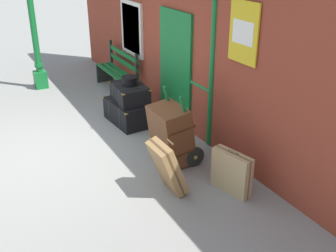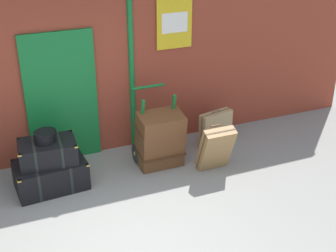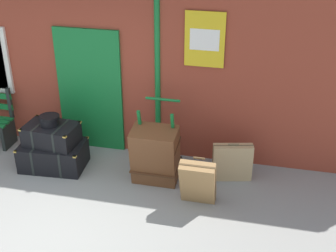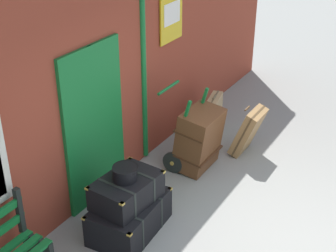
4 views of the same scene
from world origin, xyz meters
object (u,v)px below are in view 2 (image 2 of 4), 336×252
Objects in this scene: round_hatbox at (45,136)px; large_brown_trunk at (160,139)px; steamer_trunk_middle at (48,152)px; porters_trolley at (156,145)px; suitcase_beige at (216,149)px; steamer_trunk_base at (51,175)px; suitcase_tan at (216,128)px.

round_hatbox is 0.34× the size of large_brown_trunk.
round_hatbox is 1.75m from large_brown_trunk.
porters_trolley reaches higher than steamer_trunk_middle.
round_hatbox reaches higher than suitcase_beige.
large_brown_trunk is 1.21× the size of suitcase_beige.
round_hatbox is at bearing 111.25° from steamer_trunk_base.
steamer_trunk_base is at bearing 178.99° from large_brown_trunk.
suitcase_tan is (1.14, 0.14, 0.03)m from porters_trolley.
porters_trolley is at bearing 4.25° from steamer_trunk_middle.
porters_trolley is 1.15m from suitcase_tan.
porters_trolley reaches higher than suitcase_tan.
steamer_trunk_middle is 2.68× the size of round_hatbox.
suitcase_beige is (2.43, -0.51, -0.20)m from steamer_trunk_middle.
steamer_trunk_middle is 1.73m from porters_trolley.
porters_trolley is at bearing 5.01° from steamer_trunk_base.
steamer_trunk_middle is 1.34× the size of suitcase_tan.
suitcase_beige is at bearing -11.96° from round_hatbox.
steamer_trunk_base is 0.89× the size of porters_trolley.
porters_trolley reaches higher than round_hatbox.
suitcase_tan is 0.88m from suitcase_beige.
steamer_trunk_base is 1.36× the size of suitcase_beige.
porters_trolley reaches higher than steamer_trunk_base.
suitcase_tan is (1.14, 0.32, -0.17)m from large_brown_trunk.
suitcase_tan is at bearing 5.25° from round_hatbox.
suitcase_beige is at bearing -11.34° from steamer_trunk_base.
steamer_trunk_base is 0.37m from steamer_trunk_middle.
round_hatbox is at bearing -174.75° from suitcase_tan.
steamer_trunk_base is 3.33× the size of round_hatbox.
steamer_trunk_middle is at bearing 168.14° from suitcase_beige.
large_brown_trunk is 1.19m from suitcase_tan.
steamer_trunk_base is 2.49m from suitcase_beige.
steamer_trunk_base is 1.71m from porters_trolley.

